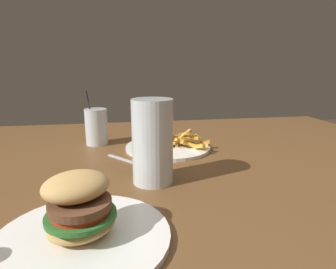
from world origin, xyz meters
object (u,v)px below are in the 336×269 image
Objects in this scene: juice_glass at (96,128)px; spoon at (142,163)px; meal_plate_near at (162,140)px; beer_glass at (153,143)px; meal_plate_far at (81,221)px.

juice_glass is 1.21× the size of spoon.
beer_glass reaches higher than meal_plate_near.
beer_glass is 1.27× the size of spoon.
meal_plate_near is 1.80× the size of spoon.
meal_plate_near is 1.01× the size of meal_plate_far.
juice_glass is at bearing -88.34° from meal_plate_far.
meal_plate_far is at bearing 56.73° from beer_glass.
juice_glass is at bearing 168.55° from spoon.
meal_plate_near is 1.50× the size of juice_glass.
spoon is 0.32m from meal_plate_far.
meal_plate_far is at bearing -60.78° from spoon.
beer_glass is 0.13m from spoon.
beer_glass is at bearing 113.21° from juice_glass.
spoon is (-0.13, 0.23, -0.05)m from juice_glass.
meal_plate_near is 0.16m from spoon.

